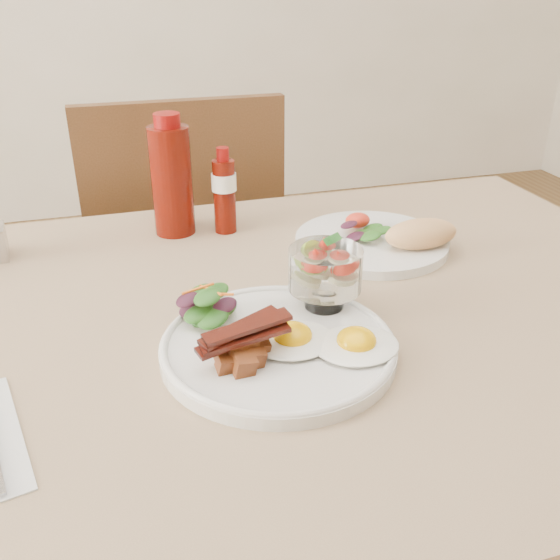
% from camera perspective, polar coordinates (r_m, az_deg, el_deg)
% --- Properties ---
extents(table, '(1.33, 0.88, 0.75)m').
position_cam_1_polar(table, '(0.87, -2.68, -8.60)').
color(table, brown).
rests_on(table, ground).
extents(chair_far, '(0.42, 0.42, 0.93)m').
position_cam_1_polar(chair_far, '(1.50, -8.75, 1.43)').
color(chair_far, brown).
rests_on(chair_far, ground).
extents(main_plate, '(0.28, 0.28, 0.02)m').
position_cam_1_polar(main_plate, '(0.74, -0.17, -6.21)').
color(main_plate, silver).
rests_on(main_plate, table).
extents(fried_eggs, '(0.18, 0.14, 0.03)m').
position_cam_1_polar(fried_eggs, '(0.73, 4.06, -5.53)').
color(fried_eggs, white).
rests_on(fried_eggs, main_plate).
extents(bacon_potato_pile, '(0.11, 0.07, 0.05)m').
position_cam_1_polar(bacon_potato_pile, '(0.69, -3.44, -5.98)').
color(bacon_potato_pile, brown).
rests_on(bacon_potato_pile, main_plate).
extents(side_salad, '(0.08, 0.08, 0.04)m').
position_cam_1_polar(side_salad, '(0.78, -6.61, -2.42)').
color(side_salad, '#224E14').
rests_on(side_salad, main_plate).
extents(fruit_cup, '(0.09, 0.09, 0.10)m').
position_cam_1_polar(fruit_cup, '(0.79, 4.15, 0.96)').
color(fruit_cup, white).
rests_on(fruit_cup, main_plate).
extents(second_plate, '(0.25, 0.25, 0.06)m').
position_cam_1_polar(second_plate, '(1.02, 9.39, 3.73)').
color(second_plate, silver).
rests_on(second_plate, table).
extents(ketchup_bottle, '(0.09, 0.09, 0.20)m').
position_cam_1_polar(ketchup_bottle, '(1.06, -9.88, 9.11)').
color(ketchup_bottle, '#530C04').
rests_on(ketchup_bottle, table).
extents(hot_sauce_bottle, '(0.04, 0.04, 0.15)m').
position_cam_1_polar(hot_sauce_bottle, '(1.06, -5.12, 8.04)').
color(hot_sauce_bottle, '#530C04').
rests_on(hot_sauce_bottle, table).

